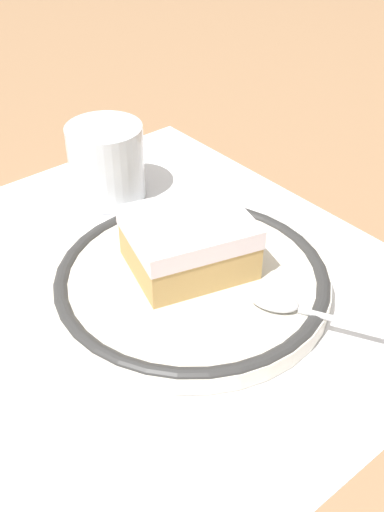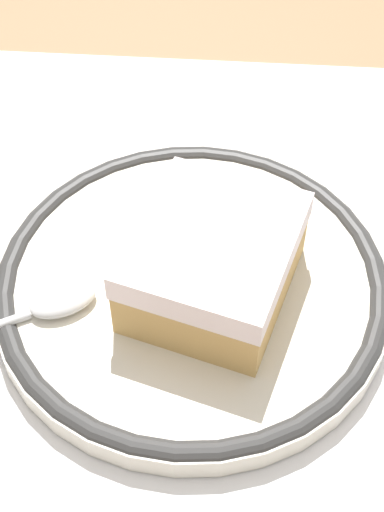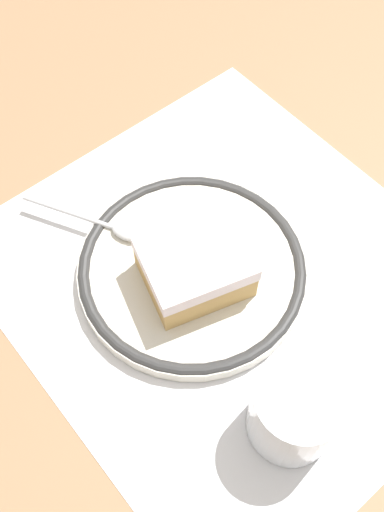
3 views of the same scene
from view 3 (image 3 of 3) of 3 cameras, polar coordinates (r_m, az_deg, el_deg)
ground_plane at (r=0.61m, az=3.70°, el=-2.24°), size 2.40×2.40×0.00m
placemat at (r=0.61m, az=3.71°, el=-2.21°), size 0.46×0.41×0.00m
plate at (r=0.60m, az=-0.00°, el=-1.27°), size 0.23×0.23×0.02m
cake_slice at (r=0.57m, az=0.27°, el=-0.99°), size 0.11×0.11×0.05m
spoon at (r=0.62m, az=-7.34°, el=2.75°), size 0.13×0.08×0.01m
cup at (r=0.52m, az=9.60°, el=-14.38°), size 0.08×0.08×0.08m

